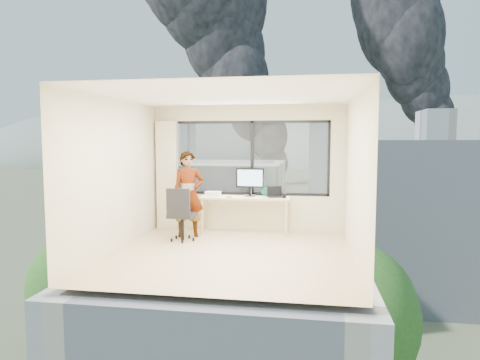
% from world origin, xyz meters
% --- Properties ---
extents(floor, '(4.00, 4.00, 0.01)m').
position_xyz_m(floor, '(0.00, 0.00, 0.00)').
color(floor, beige).
rests_on(floor, ground).
extents(ceiling, '(4.00, 4.00, 0.01)m').
position_xyz_m(ceiling, '(0.00, 0.00, 2.60)').
color(ceiling, white).
rests_on(ceiling, ground).
extents(wall_front, '(4.00, 0.01, 2.60)m').
position_xyz_m(wall_front, '(0.00, -2.00, 1.30)').
color(wall_front, beige).
rests_on(wall_front, ground).
extents(wall_left, '(0.01, 4.00, 2.60)m').
position_xyz_m(wall_left, '(-2.00, 0.00, 1.30)').
color(wall_left, beige).
rests_on(wall_left, ground).
extents(wall_right, '(0.01, 4.00, 2.60)m').
position_xyz_m(wall_right, '(2.00, 0.00, 1.30)').
color(wall_right, beige).
rests_on(wall_right, ground).
extents(window_wall, '(3.30, 0.16, 1.55)m').
position_xyz_m(window_wall, '(0.05, 2.00, 1.52)').
color(window_wall, black).
rests_on(window_wall, ground).
extents(curtain, '(0.45, 0.14, 2.30)m').
position_xyz_m(curtain, '(-1.72, 1.88, 1.15)').
color(curtain, beige).
rests_on(curtain, floor).
extents(desk, '(1.80, 0.60, 0.75)m').
position_xyz_m(desk, '(0.00, 1.66, 0.38)').
color(desk, '#C4B383').
rests_on(desk, floor).
extents(chair, '(0.55, 0.55, 1.03)m').
position_xyz_m(chair, '(-1.07, 0.80, 0.52)').
color(chair, black).
rests_on(chair, floor).
extents(person, '(0.71, 0.58, 1.68)m').
position_xyz_m(person, '(-1.06, 1.18, 0.84)').
color(person, '#2D2D33').
rests_on(person, floor).
extents(monitor, '(0.59, 0.17, 0.58)m').
position_xyz_m(monitor, '(0.08, 1.80, 1.04)').
color(monitor, black).
rests_on(monitor, desk).
extents(game_console, '(0.32, 0.27, 0.08)m').
position_xyz_m(game_console, '(-0.70, 1.85, 0.79)').
color(game_console, white).
rests_on(game_console, desk).
extents(laptop, '(0.38, 0.39, 0.19)m').
position_xyz_m(laptop, '(0.62, 1.68, 0.85)').
color(laptop, black).
rests_on(laptop, desk).
extents(cellphone, '(0.12, 0.06, 0.01)m').
position_xyz_m(cellphone, '(-0.31, 1.51, 0.76)').
color(cellphone, black).
rests_on(cellphone, desk).
extents(pen_cup, '(0.09, 0.09, 0.09)m').
position_xyz_m(pen_cup, '(0.80, 1.59, 0.80)').
color(pen_cup, black).
rests_on(pen_cup, desk).
extents(handbag, '(0.30, 0.22, 0.21)m').
position_xyz_m(handbag, '(0.43, 1.86, 0.85)').
color(handbag, '#0C4D3D').
rests_on(handbag, desk).
extents(exterior_ground, '(400.00, 400.00, 0.04)m').
position_xyz_m(exterior_ground, '(0.00, 120.00, -14.00)').
color(exterior_ground, '#515B3D').
rests_on(exterior_ground, ground).
extents(near_bldg_a, '(16.00, 12.00, 14.00)m').
position_xyz_m(near_bldg_a, '(-9.00, 30.00, -7.00)').
color(near_bldg_a, '#EAE4C4').
rests_on(near_bldg_a, exterior_ground).
extents(near_bldg_b, '(14.00, 13.00, 16.00)m').
position_xyz_m(near_bldg_b, '(12.00, 38.00, -6.00)').
color(near_bldg_b, white).
rests_on(near_bldg_b, exterior_ground).
extents(far_tower_a, '(14.00, 14.00, 28.00)m').
position_xyz_m(far_tower_a, '(-35.00, 95.00, 0.00)').
color(far_tower_a, silver).
rests_on(far_tower_a, exterior_ground).
extents(far_tower_b, '(13.00, 13.00, 30.00)m').
position_xyz_m(far_tower_b, '(8.00, 120.00, 1.00)').
color(far_tower_b, silver).
rests_on(far_tower_b, exterior_ground).
extents(far_tower_c, '(15.00, 15.00, 26.00)m').
position_xyz_m(far_tower_c, '(45.00, 140.00, -1.00)').
color(far_tower_c, silver).
rests_on(far_tower_c, exterior_ground).
extents(far_tower_d, '(16.00, 14.00, 22.00)m').
position_xyz_m(far_tower_d, '(-60.00, 150.00, -3.00)').
color(far_tower_d, silver).
rests_on(far_tower_d, exterior_ground).
extents(hill_a, '(288.00, 216.00, 90.00)m').
position_xyz_m(hill_a, '(-120.00, 320.00, -14.00)').
color(hill_a, slate).
rests_on(hill_a, exterior_ground).
extents(hill_b, '(300.00, 220.00, 96.00)m').
position_xyz_m(hill_b, '(100.00, 320.00, -14.00)').
color(hill_b, slate).
rests_on(hill_b, exterior_ground).
extents(tree_a, '(7.00, 7.00, 8.00)m').
position_xyz_m(tree_a, '(-16.00, 22.00, -10.00)').
color(tree_a, '#2B541C').
rests_on(tree_a, exterior_ground).
extents(tree_b, '(7.60, 7.60, 9.00)m').
position_xyz_m(tree_b, '(4.00, 18.00, -9.50)').
color(tree_b, '#2B541C').
rests_on(tree_b, exterior_ground).
extents(smoke_plume_a, '(40.00, 24.00, 90.00)m').
position_xyz_m(smoke_plume_a, '(-10.00, 150.00, 39.00)').
color(smoke_plume_a, black).
rests_on(smoke_plume_a, exterior_ground).
extents(smoke_plume_b, '(30.00, 18.00, 70.00)m').
position_xyz_m(smoke_plume_b, '(55.00, 170.00, 27.00)').
color(smoke_plume_b, black).
rests_on(smoke_plume_b, exterior_ground).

